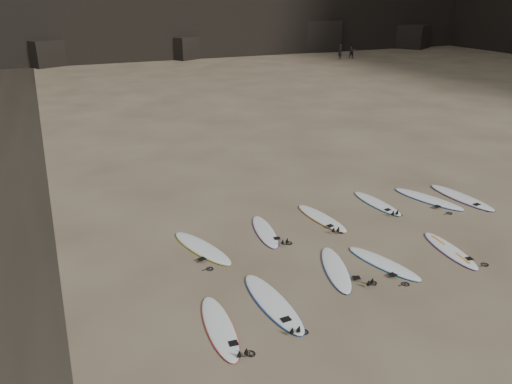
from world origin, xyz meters
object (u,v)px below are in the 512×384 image
at_px(surfboard_2, 336,269).
at_px(person_a, 340,52).
at_px(surfboard_3, 384,263).
at_px(surfboard_7, 322,218).
at_px(person_b, 353,50).
at_px(surfboard_8, 377,203).
at_px(surfboard_1, 273,302).
at_px(surfboard_10, 461,197).
at_px(surfboard_0, 220,327).
at_px(surfboard_9, 428,199).
at_px(surfboard_4, 450,250).
at_px(surfboard_5, 202,248).
at_px(surfboard_6, 265,231).

distance_m(surfboard_2, person_a, 44.48).
bearing_deg(surfboard_3, surfboard_7, 75.08).
bearing_deg(person_b, surfboard_8, -117.37).
relative_size(surfboard_1, surfboard_10, 0.99).
height_order(surfboard_7, person_a, person_a).
xyz_separation_m(surfboard_1, person_b, (27.56, 38.21, 0.80)).
bearing_deg(surfboard_2, surfboard_0, -144.64).
relative_size(surfboard_9, person_a, 1.74).
bearing_deg(surfboard_3, surfboard_9, 19.75).
distance_m(surfboard_2, surfboard_9, 6.27).
relative_size(surfboard_3, surfboard_4, 1.02).
distance_m(surfboard_2, surfboard_10, 7.22).
height_order(surfboard_0, surfboard_2, surfboard_0).
bearing_deg(person_b, person_a, -178.61).
xyz_separation_m(surfboard_8, surfboard_9, (1.92, -0.41, 0.01)).
xyz_separation_m(surfboard_2, surfboard_5, (-2.93, 2.55, 0.00)).
distance_m(surfboard_0, surfboard_5, 3.73).
height_order(surfboard_9, person_a, person_a).
distance_m(surfboard_4, surfboard_9, 3.81).
bearing_deg(surfboard_8, person_b, 53.92).
distance_m(surfboard_1, person_b, 47.12).
height_order(surfboard_2, surfboard_4, surfboard_2).
xyz_separation_m(surfboard_10, person_b, (18.56, 35.01, 0.80)).
relative_size(surfboard_0, person_b, 1.44).
bearing_deg(surfboard_1, surfboard_6, 66.04).
distance_m(surfboard_1, surfboard_8, 7.11).
bearing_deg(surfboard_10, surfboard_3, -157.76).
xyz_separation_m(surfboard_6, surfboard_10, (7.60, -0.34, 0.01)).
height_order(surfboard_1, surfboard_10, surfboard_10).
xyz_separation_m(surfboard_1, surfboard_2, (2.21, 0.74, -0.01)).
distance_m(surfboard_6, person_a, 42.61).
bearing_deg(person_b, surfboard_9, -114.73).
height_order(surfboard_8, person_a, person_a).
height_order(surfboard_2, surfboard_5, surfboard_5).
height_order(surfboard_0, surfboard_8, surfboard_0).
bearing_deg(surfboard_10, surfboard_5, 175.10).
xyz_separation_m(surfboard_6, surfboard_8, (4.50, 0.43, 0.00)).
height_order(surfboard_4, surfboard_10, surfboard_10).
xyz_separation_m(surfboard_9, person_b, (19.75, 34.65, 0.80)).
height_order(surfboard_4, person_b, person_b).
relative_size(surfboard_0, surfboard_1, 0.89).
bearing_deg(surfboard_1, surfboard_4, 0.89).
bearing_deg(surfboard_4, surfboard_0, -167.50).
bearing_deg(surfboard_5, surfboard_9, -16.26).
bearing_deg(surfboard_0, surfboard_4, 11.03).
distance_m(surfboard_4, surfboard_7, 4.05).
relative_size(surfboard_0, surfboard_10, 0.88).
bearing_deg(surfboard_6, surfboard_1, -101.97).
distance_m(surfboard_7, person_b, 42.10).
bearing_deg(person_b, surfboard_3, -117.49).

